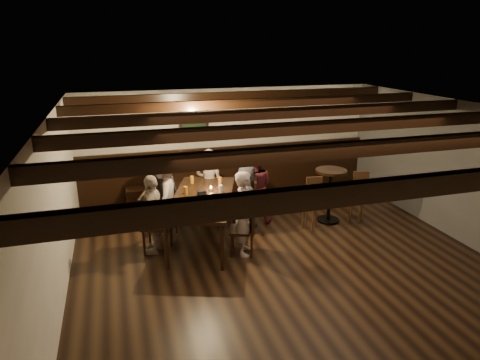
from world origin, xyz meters
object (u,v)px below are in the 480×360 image
object	(u,v)px
person_right_near	(247,199)
person_bench_left	(162,188)
person_bench_right	(255,187)
chair_left_near	(167,214)
chair_right_far	(243,238)
chair_left_far	(156,234)
bar_stool_right	(356,202)
chair_right_near	(245,215)
person_bench_centre	(209,184)
high_top_table	(330,188)
person_left_far	(153,214)
bar_stool_left	(310,209)
dining_table	(202,200)
person_left_near	(165,194)
person_right_far	(245,213)

from	to	relation	value
person_right_near	person_bench_left	bearing A→B (deg)	74.74
person_bench_left	person_bench_right	bearing A→B (deg)	180.00
chair_left_near	chair_right_far	size ratio (longest dim) A/B	1.10
person_right_near	chair_left_far	bearing A→B (deg)	121.46
person_bench_left	bar_stool_right	distance (m)	3.76
chair_right_near	person_bench_left	xyz separation A→B (m)	(-1.38, 0.96, 0.34)
person_bench_left	person_bench_centre	world-z (taller)	person_bench_centre
chair_right_far	person_bench_left	bearing A→B (deg)	50.16
person_bench_right	person_right_near	bearing A→B (deg)	71.57
person_bench_right	high_top_table	distance (m)	1.43
person_bench_centre	person_right_near	distance (m)	0.96
person_left_far	high_top_table	world-z (taller)	person_left_far
person_bench_right	bar_stool_left	world-z (taller)	person_bench_right
chair_left_far	high_top_table	distance (m)	3.38
dining_table	chair_left_near	bearing A→B (deg)	148.00
chair_right_far	high_top_table	world-z (taller)	high_top_table
person_bench_right	person_left_near	bearing A→B (deg)	15.26
bar_stool_left	person_left_near	bearing A→B (deg)	171.11
person_left_near	bar_stool_right	bearing A→B (deg)	98.10
bar_stool_right	chair_right_near	bearing A→B (deg)	-170.76
person_left_far	high_top_table	xyz separation A→B (m)	(3.37, 0.31, 0.02)
high_top_table	bar_stool_left	size ratio (longest dim) A/B	0.99
chair_left_near	dining_table	bearing A→B (deg)	58.00
chair_right_far	bar_stool_right	xyz separation A→B (m)	(2.48, 0.64, 0.13)
person_left_far	high_top_table	distance (m)	3.38
chair_left_near	person_left_far	distance (m)	0.98
chair_right_near	person_left_near	size ratio (longest dim) A/B	0.73
chair_left_far	person_left_far	size ratio (longest dim) A/B	0.74
dining_table	chair_right_near	size ratio (longest dim) A/B	2.41
dining_table	person_left_far	size ratio (longest dim) A/B	1.79
chair_right_near	person_right_far	size ratio (longest dim) A/B	0.70
person_bench_right	bar_stool_right	world-z (taller)	person_bench_right
person_bench_right	person_left_near	size ratio (longest dim) A/B	1.01
person_right_far	bar_stool_left	xyz separation A→B (m)	(1.45, 0.60, -0.31)
person_left_near	bar_stool_right	xyz separation A→B (m)	(3.57, -0.69, -0.29)
person_bench_centre	high_top_table	distance (m)	2.33
high_top_table	bar_stool_left	world-z (taller)	bar_stool_left
dining_table	person_bench_left	xyz separation A→B (m)	(-0.56, 1.14, -0.11)
chair_left_far	high_top_table	bearing A→B (deg)	114.60
chair_right_near	chair_left_far	bearing A→B (deg)	121.97
chair_left_near	person_right_near	distance (m)	1.51
high_top_table	person_bench_left	bearing A→B (deg)	161.75
person_right_far	bar_stool_left	size ratio (longest dim) A/B	1.33
person_right_far	bar_stool_right	bearing A→B (deg)	-56.09
bar_stool_right	person_left_far	bearing A→B (deg)	-162.87
chair_left_near	chair_right_far	bearing A→B (deg)	57.97
chair_left_near	bar_stool_right	world-z (taller)	bar_stool_right
person_right_near	bar_stool_left	xyz separation A→B (m)	(1.15, -0.25, -0.23)
person_left_near	chair_left_far	bearing A→B (deg)	1.85
person_left_far	bar_stool_left	distance (m)	2.88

